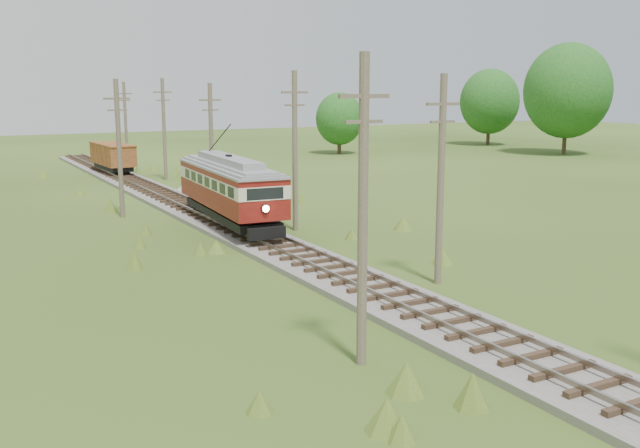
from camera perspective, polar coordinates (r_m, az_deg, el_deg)
railbed_main at (r=42.34m, az=-7.68°, el=0.05°), size 3.60×96.00×0.57m
streetcar at (r=41.02m, az=-7.25°, el=3.10°), size 3.69×12.21×5.53m
gondola at (r=69.06m, az=-16.25°, el=5.27°), size 2.75×7.49×2.45m
gravel_pile at (r=57.39m, az=-10.00°, el=3.11°), size 2.98×3.16×1.08m
utility_pole_r_2 at (r=29.41m, az=9.64°, el=3.64°), size 1.60×0.30×8.60m
utility_pole_r_3 at (r=40.30m, az=-2.02°, el=5.97°), size 1.60×0.30×9.00m
utility_pole_r_4 at (r=52.16m, az=-8.69°, el=6.61°), size 1.60×0.30×8.40m
utility_pole_r_5 at (r=64.60m, az=-12.37°, el=7.49°), size 1.60×0.30×8.90m
utility_pole_r_6 at (r=77.10m, az=-15.29°, el=7.78°), size 1.60×0.30×8.70m
utility_pole_l_a at (r=20.23m, az=3.45°, el=1.16°), size 1.60×0.30×9.00m
utility_pole_l_b at (r=46.19m, az=-15.77°, el=5.93°), size 1.60×0.30×8.60m
tree_right_4 at (r=93.23m, az=19.20°, el=10.03°), size 10.50×10.50×13.53m
tree_right_5 at (r=106.03m, az=13.41°, el=9.51°), size 8.40×8.40×10.82m
tree_mid_b at (r=89.07m, az=1.57°, el=8.41°), size 5.88×5.88×7.57m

